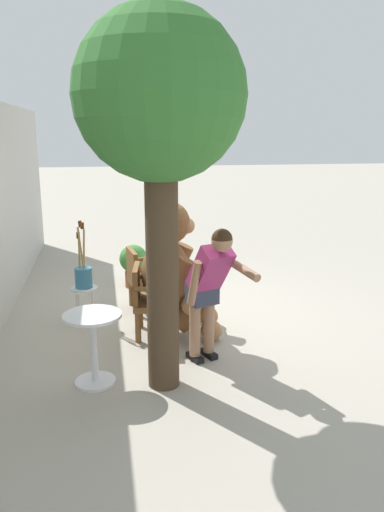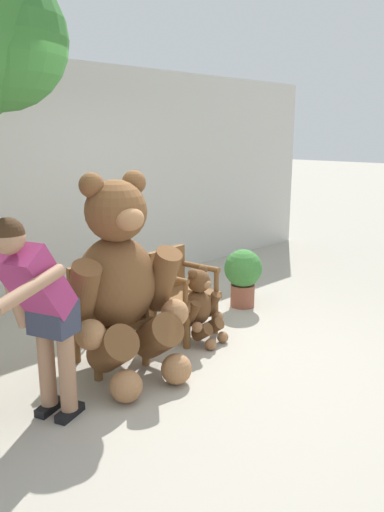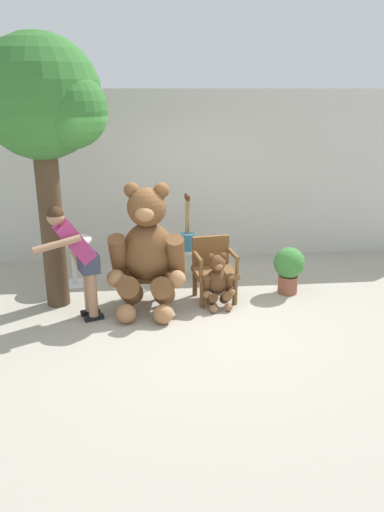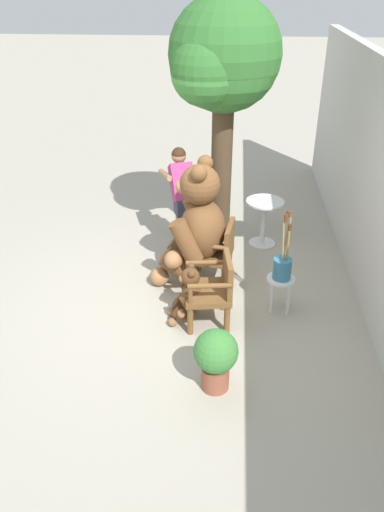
{
  "view_description": "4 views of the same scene",
  "coord_description": "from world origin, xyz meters",
  "px_view_note": "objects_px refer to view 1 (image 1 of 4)",
  "views": [
    {
      "loc": [
        -6.11,
        1.0,
        2.4
      ],
      "look_at": [
        0.29,
        -0.14,
        0.78
      ],
      "focal_mm": 35.0,
      "sensor_mm": 36.0,
      "label": 1
    },
    {
      "loc": [
        -2.79,
        -2.96,
        1.98
      ],
      "look_at": [
        0.31,
        0.18,
        0.89
      ],
      "focal_mm": 35.0,
      "sensor_mm": 36.0,
      "label": 2
    },
    {
      "loc": [
        -0.45,
        -5.93,
        2.82
      ],
      "look_at": [
        0.11,
        0.1,
        0.76
      ],
      "focal_mm": 35.0,
      "sensor_mm": 36.0,
      "label": 3
    },
    {
      "loc": [
        5.25,
        0.67,
        3.64
      ],
      "look_at": [
        -0.12,
        0.2,
        0.56
      ],
      "focal_mm": 35.0,
      "sensor_mm": 36.0,
      "label": 4
    }
  ],
  "objects_px": {
    "wooden_chair_right": "(145,278)",
    "teddy_bear_small": "(165,283)",
    "round_side_table": "(93,341)",
    "potted_plant": "(134,263)",
    "patio_tree": "(163,107)",
    "white_stool": "(85,295)",
    "wooden_chair_left": "(151,298)",
    "person_visitor": "(209,283)",
    "brush_bucket": "(83,274)",
    "teddy_bear_large": "(173,268)"
  },
  "relations": [
    {
      "from": "wooden_chair_left",
      "to": "brush_bucket",
      "type": "bearing_deg",
      "value": 53.91
    },
    {
      "from": "person_visitor",
      "to": "potted_plant",
      "type": "relative_size",
      "value": 2.2
    },
    {
      "from": "teddy_bear_small",
      "to": "patio_tree",
      "type": "xyz_separation_m",
      "value": [
        -2.09,
        0.25,
        2.24
      ]
    },
    {
      "from": "potted_plant",
      "to": "wooden_chair_right",
      "type": "bearing_deg",
      "value": -175.54
    },
    {
      "from": "person_visitor",
      "to": "potted_plant",
      "type": "height_order",
      "value": "person_visitor"
    },
    {
      "from": "teddy_bear_small",
      "to": "round_side_table",
      "type": "bearing_deg",
      "value": 154.82
    },
    {
      "from": "wooden_chair_left",
      "to": "teddy_bear_large",
      "type": "bearing_deg",
      "value": -94.2
    },
    {
      "from": "teddy_bear_large",
      "to": "patio_tree",
      "type": "distance_m",
      "value": 2.14
    },
    {
      "from": "brush_bucket",
      "to": "round_side_table",
      "type": "distance_m",
      "value": 1.71
    },
    {
      "from": "wooden_chair_right",
      "to": "teddy_bear_small",
      "type": "height_order",
      "value": "wooden_chair_right"
    },
    {
      "from": "teddy_bear_small",
      "to": "person_visitor",
      "type": "bearing_deg",
      "value": -172.28
    },
    {
      "from": "white_stool",
      "to": "potted_plant",
      "type": "bearing_deg",
      "value": -27.3
    },
    {
      "from": "patio_tree",
      "to": "white_stool",
      "type": "bearing_deg",
      "value": 25.24
    },
    {
      "from": "wooden_chair_left",
      "to": "teddy_bear_small",
      "type": "distance_m",
      "value": 0.95
    },
    {
      "from": "person_visitor",
      "to": "patio_tree",
      "type": "relative_size",
      "value": 0.43
    },
    {
      "from": "potted_plant",
      "to": "white_stool",
      "type": "bearing_deg",
      "value": 152.7
    },
    {
      "from": "person_visitor",
      "to": "white_stool",
      "type": "distance_m",
      "value": 2.05
    },
    {
      "from": "brush_bucket",
      "to": "teddy_bear_large",
      "type": "bearing_deg",
      "value": -119.4
    },
    {
      "from": "potted_plant",
      "to": "brush_bucket",
      "type": "bearing_deg",
      "value": 152.66
    },
    {
      "from": "teddy_bear_small",
      "to": "person_visitor",
      "type": "xyz_separation_m",
      "value": [
        -1.78,
        -0.24,
        0.53
      ]
    },
    {
      "from": "wooden_chair_left",
      "to": "person_visitor",
      "type": "xyz_separation_m",
      "value": [
        -0.88,
        -0.52,
        0.44
      ]
    },
    {
      "from": "teddy_bear_small",
      "to": "wooden_chair_right",
      "type": "bearing_deg",
      "value": 92.82
    },
    {
      "from": "wooden_chair_left",
      "to": "teddy_bear_large",
      "type": "distance_m",
      "value": 0.46
    },
    {
      "from": "wooden_chair_left",
      "to": "patio_tree",
      "type": "xyz_separation_m",
      "value": [
        -1.19,
        -0.03,
        2.14
      ]
    },
    {
      "from": "white_stool",
      "to": "brush_bucket",
      "type": "distance_m",
      "value": 0.28
    },
    {
      "from": "wooden_chair_left",
      "to": "teddy_bear_large",
      "type": "relative_size",
      "value": 0.51
    },
    {
      "from": "teddy_bear_small",
      "to": "brush_bucket",
      "type": "distance_m",
      "value": 1.16
    },
    {
      "from": "wooden_chair_left",
      "to": "brush_bucket",
      "type": "height_order",
      "value": "brush_bucket"
    },
    {
      "from": "teddy_bear_large",
      "to": "white_stool",
      "type": "height_order",
      "value": "teddy_bear_large"
    },
    {
      "from": "wooden_chair_right",
      "to": "patio_tree",
      "type": "bearing_deg",
      "value": -179.04
    },
    {
      "from": "wooden_chair_right",
      "to": "brush_bucket",
      "type": "distance_m",
      "value": 0.87
    },
    {
      "from": "teddy_bear_small",
      "to": "wooden_chair_left",
      "type": "bearing_deg",
      "value": 162.61
    },
    {
      "from": "person_visitor",
      "to": "round_side_table",
      "type": "bearing_deg",
      "value": 101.03
    },
    {
      "from": "wooden_chair_right",
      "to": "white_stool",
      "type": "height_order",
      "value": "wooden_chair_right"
    },
    {
      "from": "white_stool",
      "to": "teddy_bear_small",
      "type": "bearing_deg",
      "value": -73.91
    },
    {
      "from": "teddy_bear_small",
      "to": "person_visitor",
      "type": "distance_m",
      "value": 1.87
    },
    {
      "from": "teddy_bear_small",
      "to": "potted_plant",
      "type": "xyz_separation_m",
      "value": [
        1.08,
        0.37,
        0.03
      ]
    },
    {
      "from": "wooden_chair_left",
      "to": "patio_tree",
      "type": "distance_m",
      "value": 2.45
    },
    {
      "from": "wooden_chair_right",
      "to": "teddy_bear_large",
      "type": "distance_m",
      "value": 1.01
    },
    {
      "from": "white_stool",
      "to": "brush_bucket",
      "type": "height_order",
      "value": "brush_bucket"
    },
    {
      "from": "wooden_chair_left",
      "to": "potted_plant",
      "type": "height_order",
      "value": "wooden_chair_left"
    },
    {
      "from": "wooden_chair_right",
      "to": "round_side_table",
      "type": "bearing_deg",
      "value": 161.6
    },
    {
      "from": "wooden_chair_left",
      "to": "white_stool",
      "type": "xyz_separation_m",
      "value": [
        0.58,
        0.8,
        -0.11
      ]
    },
    {
      "from": "round_side_table",
      "to": "wooden_chair_right",
      "type": "bearing_deg",
      "value": -18.4
    },
    {
      "from": "teddy_bear_small",
      "to": "round_side_table",
      "type": "relative_size",
      "value": 1.04
    },
    {
      "from": "round_side_table",
      "to": "potted_plant",
      "type": "height_order",
      "value": "round_side_table"
    },
    {
      "from": "wooden_chair_right",
      "to": "teddy_bear_small",
      "type": "relative_size",
      "value": 1.15
    },
    {
      "from": "wooden_chair_right",
      "to": "teddy_bear_small",
      "type": "xyz_separation_m",
      "value": [
        0.01,
        -0.28,
        -0.1
      ]
    },
    {
      "from": "wooden_chair_left",
      "to": "round_side_table",
      "type": "distance_m",
      "value": 1.3
    },
    {
      "from": "brush_bucket",
      "to": "potted_plant",
      "type": "distance_m",
      "value": 1.58
    }
  ]
}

